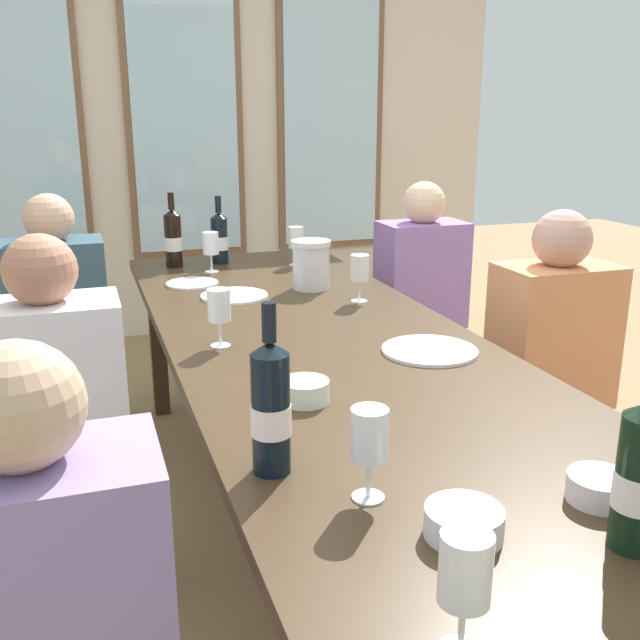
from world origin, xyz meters
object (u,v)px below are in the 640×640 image
Objects in this scene: wine_glass_1 at (369,439)px; wine_bottle_2 at (271,407)px; wine_bottle_3 at (640,476)px; wine_glass_5 at (211,245)px; wine_glass_4 at (465,572)px; seated_person_5 at (420,309)px; white_plate_1 at (234,296)px; wine_bottle_1 at (219,238)px; seated_person_4 at (61,340)px; tasting_bowl_1 at (305,391)px; seated_person_3 at (548,381)px; wine_glass_2 at (296,238)px; wine_glass_0 at (219,308)px; wine_glass_3 at (360,270)px; white_plate_0 at (192,283)px; tasting_bowl_2 at (599,488)px; wine_bottle_0 at (173,238)px; dining_table at (326,360)px; seated_person_2 at (59,442)px; tasting_bowl_0 at (464,522)px; white_plate_2 at (430,350)px; metal_pitcher at (311,264)px.

wine_bottle_2 is at bearing 131.34° from wine_glass_1.
wine_bottle_3 is 2.25m from wine_glass_5.
seated_person_5 reaches higher than wine_glass_4.
wine_bottle_1 is (0.07, 0.63, 0.11)m from white_plate_1.
seated_person_4 is at bearing 178.66° from seated_person_5.
tasting_bowl_1 is 0.11× the size of seated_person_3.
wine_bottle_3 is at bearing -93.13° from wine_glass_2.
wine_glass_2 is (0.55, 1.04, 0.00)m from wine_glass_0.
wine_glass_3 is at bearing 30.86° from wine_glass_0.
seated_person_5 is (1.05, 0.07, -0.22)m from white_plate_0.
seated_person_3 is at bearing 57.51° from tasting_bowl_2.
wine_glass_5 is at bearing -176.75° from wine_glass_2.
wine_glass_5 is at bearing 87.69° from wine_glass_1.
seated_person_3 is 0.98m from seated_person_5.
wine_bottle_1 is 1.76× the size of wine_glass_2.
tasting_bowl_1 is at bearing -87.08° from wine_bottle_0.
wine_bottle_3 is at bearing -107.80° from seated_person_5.
wine_glass_2 is 0.69m from wine_glass_3.
white_plate_0 is at bearing 139.28° from wine_glass_3.
wine_glass_5 is at bearing 60.29° from white_plate_0.
dining_table is 16.59× the size of wine_glass_2.
wine_glass_5 is (-0.31, 2.10, 0.09)m from tasting_bowl_2.
wine_glass_2 and wine_glass_4 have the same top height.
seated_person_3 is at bearing -1.63° from seated_person_2.
white_plate_0 is 0.44m from wine_bottle_1.
wine_glass_5 is at bearing 87.24° from wine_glass_4.
dining_table is 0.80m from seated_person_2.
wine_bottle_1 is at bearing 81.72° from wine_bottle_2.
wine_bottle_2 is 2.06m from seated_person_5.
tasting_bowl_0 is 0.75× the size of wine_glass_5.
tasting_bowl_1 is at bearing -67.39° from seated_person_4.
wine_glass_5 is 0.72m from seated_person_4.
wine_bottle_0 reaches higher than dining_table.
white_plate_2 is at bearing 66.26° from tasting_bowl_0.
white_plate_0 reaches higher than dining_table.
wine_bottle_3 is 1.35m from seated_person_3.
wine_glass_4 is (-0.50, -2.37, 0.00)m from wine_glass_2.
wine_bottle_2 is at bearing 127.17° from tasting_bowl_0.
wine_bottle_1 is at bearing 60.35° from seated_person_2.
wine_bottle_3 reaches higher than tasting_bowl_0.
wine_glass_1 is 0.16× the size of seated_person_5.
tasting_bowl_0 is (-0.13, -1.05, 0.09)m from dining_table.
dining_table is at bearing 95.53° from wine_bottle_3.
seated_person_2 is (-0.79, 0.00, -0.15)m from dining_table.
white_plate_1 is (-0.15, 0.61, 0.07)m from dining_table.
tasting_bowl_0 is at bearing 59.61° from wine_glass_4.
seated_person_2 reaches higher than wine_bottle_3.
wine_glass_3 is at bearing 72.47° from wine_glass_4.
wine_glass_1 and wine_glass_2 have the same top height.
white_plate_2 is 1.46× the size of metal_pitcher.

